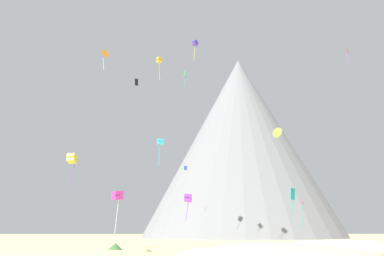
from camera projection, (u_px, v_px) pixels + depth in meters
The scene contains 19 objects.
dune_foreground_right at pixel (341, 249), 53.58m from camera, with size 16.54×15.62×2.31m, color beige.
bush_far_left at pixel (115, 247), 47.25m from camera, with size 2.08×2.08×0.96m, color #386633.
bush_low_patch at pixel (300, 245), 56.07m from camera, with size 2.20×2.20×0.71m, color #568442.
bush_near_left at pixel (148, 252), 41.29m from camera, with size 1.75×1.75×0.54m, color #477238.
rock_massif at pixel (238, 152), 135.07m from camera, with size 65.54×65.54×57.72m.
kite_green_high at pixel (185, 75), 87.99m from camera, with size 0.48×1.22×3.42m.
kite_violet_low at pixel (188, 198), 62.92m from camera, with size 1.18×1.14×4.04m.
kite_red_high at pixel (348, 52), 83.87m from camera, with size 0.54×0.77×3.59m.
kite_black_high at pixel (136, 82), 95.24m from camera, with size 0.75×0.94×1.66m.
kite_lime_mid at pixel (277, 132), 83.65m from camera, with size 2.00×2.03×2.10m.
kite_blue_mid at pixel (185, 168), 92.18m from camera, with size 0.70×0.40×0.85m.
kite_teal_low at pixel (293, 196), 57.10m from camera, with size 0.89×0.72×4.21m.
kite_yellow_low at pixel (72, 159), 67.54m from camera, with size 1.48×1.56×5.81m.
kite_indigo_high at pixel (195, 43), 85.37m from camera, with size 1.35×1.33×4.33m.
kite_orange_high at pixel (105, 54), 84.42m from camera, with size 1.66×1.71×4.37m.
kite_pink_low at pixel (303, 202), 75.42m from camera, with size 1.11×1.46×5.24m.
kite_cyan_mid at pixel (160, 142), 64.38m from camera, with size 1.12×1.09×4.24m.
kite_magenta_low at pixel (118, 196), 57.11m from camera, with size 1.69×1.68×5.64m.
kite_gold_high at pixel (159, 61), 88.90m from camera, with size 1.25×1.24×4.94m.
Camera 1 is at (-6.08, -35.32, 2.43)m, focal length 39.48 mm.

